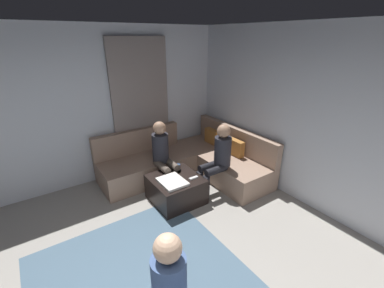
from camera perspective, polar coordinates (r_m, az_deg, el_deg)
The scene contains 10 objects.
wall_back at distance 4.04m, azimuth 29.75°, elevation 3.20°, with size 6.00×0.12×2.70m, color silver.
wall_left at distance 4.73m, azimuth -26.35°, elevation 6.36°, with size 0.12×6.00×2.70m, color silver.
curtain_panel at distance 4.99m, azimuth -11.14°, elevation 7.88°, with size 0.06×1.10×2.50m, color gray.
sectional_couch at distance 4.96m, azimuth -0.57°, elevation -3.78°, with size 2.10×2.55×0.87m.
ottoman at distance 4.24m, azimuth -3.57°, elevation -9.93°, with size 0.76×0.76×0.42m, color black.
folded_blanket at distance 3.99m, azimuth -4.39°, elevation -8.31°, with size 0.44×0.36×0.04m, color white.
coffee_mug at distance 4.35m, azimuth -3.11°, elevation -5.06°, with size 0.08×0.08×0.10m, color #334C72.
game_remote at distance 4.09m, azimuth 0.33°, elevation -7.52°, with size 0.05×0.15×0.02m, color white.
person_on_couch_back at distance 4.27m, azimuth 5.75°, elevation -2.85°, with size 0.30×0.60×1.20m.
person_on_couch_side at distance 4.39m, azimuth -6.36°, elevation -2.14°, with size 0.60×0.30×1.20m.
Camera 1 is at (1.61, -0.58, 2.50)m, focal length 24.10 mm.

